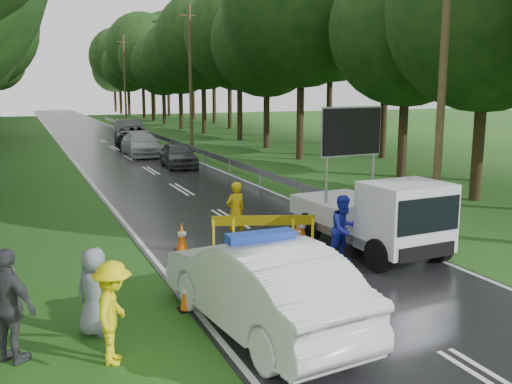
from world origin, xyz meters
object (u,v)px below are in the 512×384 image
officer (236,211)px  queue_car_first (178,155)px  queue_car_second (141,144)px  barrier (263,226)px  queue_car_fourth (130,129)px  police_sedan (261,285)px  queue_car_third (133,136)px  work_truck (376,215)px  civilian (344,229)px

officer → queue_car_first: bearing=-113.3°
officer → queue_car_second: size_ratio=0.33×
barrier → officer: bearing=112.1°
barrier → queue_car_fourth: queue_car_fourth is taller
police_sedan → barrier: size_ratio=2.07×
queue_car_fourth → queue_car_second: bearing=-99.9°
queue_car_third → barrier: bearing=-88.3°
barrier → officer: (-0.07, 1.84, 0.02)m
work_truck → officer: (-2.98, 2.65, -0.17)m
work_truck → queue_car_third: (-0.74, 30.02, -0.30)m
barrier → civilian: (1.72, -1.15, 0.02)m
queue_car_third → queue_car_fourth: (0.91, 6.00, 0.09)m
queue_car_second → barrier: bearing=-93.4°
queue_car_second → police_sedan: bearing=-96.7°
police_sedan → barrier: 4.51m
police_sedan → queue_car_fourth: 39.63m
queue_car_third → civilian: bearing=-84.9°
officer → queue_car_first: officer is taller
work_truck → queue_car_third: size_ratio=0.93×
work_truck → civilian: size_ratio=2.85×
work_truck → queue_car_fourth: work_truck is taller
police_sedan → queue_car_third: 33.56m
police_sedan → work_truck: (4.75, 3.30, 0.19)m
officer → queue_car_first: (2.47, 15.37, -0.16)m
barrier → police_sedan: bearing=-94.3°
police_sedan → queue_car_second: (3.43, 27.32, -0.10)m
police_sedan → queue_car_first: police_sedan is taller
police_sedan → work_truck: size_ratio=1.08×
officer → civilian: bearing=106.8°
police_sedan → queue_car_third: size_ratio=1.00×
work_truck → queue_car_fourth: bearing=86.4°
officer → queue_car_third: (2.25, 27.37, -0.12)m
civilian → queue_car_second: size_ratio=0.34×
police_sedan → queue_car_fourth: police_sedan is taller
civilian → queue_car_first: 18.37m
queue_car_second → queue_car_first: bearing=-81.9°
work_truck → queue_car_fourth: size_ratio=0.97×
police_sedan → queue_car_first: 21.74m
officer → civilian: civilian is taller
officer → queue_car_first: size_ratio=0.42×
work_truck → officer: work_truck is taller
officer → queue_car_fourth: (3.16, 33.37, -0.03)m
work_truck → barrier: bearing=161.0°
work_truck → queue_car_first: size_ratio=1.20×
police_sedan → barrier: bearing=-121.0°
queue_car_first → civilian: bearing=-88.2°
police_sedan → queue_car_third: police_sedan is taller
officer → civilian: 3.48m
officer → queue_car_fourth: officer is taller
queue_car_first → queue_car_third: bearing=95.0°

